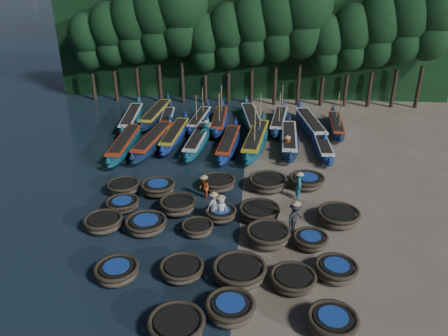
# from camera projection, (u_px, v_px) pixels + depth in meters

# --- Properties ---
(ground) EXTENTS (120.00, 120.00, 0.00)m
(ground) POSITION_uv_depth(u_px,v_px,m) (242.00, 202.00, 26.00)
(ground) COLOR gray
(ground) RESTS_ON ground
(foliage_wall) EXTENTS (40.00, 3.00, 10.00)m
(foliage_wall) POSITION_uv_depth(u_px,v_px,m) (252.00, 47.00, 45.06)
(foliage_wall) COLOR black
(foliage_wall) RESTS_ON ground
(coracle_2) EXTENTS (2.29, 2.29, 0.75)m
(coracle_2) POSITION_uv_depth(u_px,v_px,m) (176.00, 326.00, 16.56)
(coracle_2) COLOR brown
(coracle_2) RESTS_ON ground
(coracle_3) EXTENTS (2.07, 2.07, 0.82)m
(coracle_3) POSITION_uv_depth(u_px,v_px,m) (230.00, 309.00, 17.30)
(coracle_3) COLOR brown
(coracle_3) RESTS_ON ground
(coracle_4) EXTENTS (2.32, 2.32, 0.80)m
(coracle_4) POSITION_uv_depth(u_px,v_px,m) (332.00, 323.00, 16.65)
(coracle_4) COLOR brown
(coracle_4) RESTS_ON ground
(coracle_5) EXTENTS (2.41, 2.41, 0.74)m
(coracle_5) POSITION_uv_depth(u_px,v_px,m) (117.00, 271.00, 19.47)
(coracle_5) COLOR brown
(coracle_5) RESTS_ON ground
(coracle_6) EXTENTS (2.42, 2.42, 0.67)m
(coracle_6) POSITION_uv_depth(u_px,v_px,m) (182.00, 269.00, 19.67)
(coracle_6) COLOR brown
(coracle_6) RESTS_ON ground
(coracle_7) EXTENTS (2.59, 2.59, 0.83)m
(coracle_7) POSITION_uv_depth(u_px,v_px,m) (239.00, 272.00, 19.38)
(coracle_7) COLOR brown
(coracle_7) RESTS_ON ground
(coracle_8) EXTENTS (2.06, 2.06, 0.68)m
(coracle_8) POSITION_uv_depth(u_px,v_px,m) (293.00, 280.00, 19.02)
(coracle_8) COLOR brown
(coracle_8) RESTS_ON ground
(coracle_9) EXTENTS (2.34, 2.34, 0.75)m
(coracle_9) POSITION_uv_depth(u_px,v_px,m) (336.00, 270.00, 19.55)
(coracle_9) COLOR brown
(coracle_9) RESTS_ON ground
(coracle_10) EXTENTS (2.37, 2.37, 0.73)m
(coracle_10) POSITION_uv_depth(u_px,v_px,m) (103.00, 223.00, 23.14)
(coracle_10) COLOR brown
(coracle_10) RESTS_ON ground
(coracle_11) EXTENTS (2.30, 2.30, 0.74)m
(coracle_11) POSITION_uv_depth(u_px,v_px,m) (146.00, 224.00, 22.97)
(coracle_11) COLOR brown
(coracle_11) RESTS_ON ground
(coracle_12) EXTENTS (2.00, 2.00, 0.64)m
(coracle_12) POSITION_uv_depth(u_px,v_px,m) (197.00, 228.00, 22.75)
(coracle_12) COLOR brown
(coracle_12) RESTS_ON ground
(coracle_13) EXTENTS (2.34, 2.34, 0.84)m
(coracle_13) POSITION_uv_depth(u_px,v_px,m) (268.00, 236.00, 21.92)
(coracle_13) COLOR brown
(coracle_13) RESTS_ON ground
(coracle_14) EXTENTS (1.89, 1.89, 0.69)m
(coracle_14) POSITION_uv_depth(u_px,v_px,m) (310.00, 240.00, 21.70)
(coracle_14) COLOR brown
(coracle_14) RESTS_ON ground
(coracle_15) EXTENTS (2.08, 2.08, 0.64)m
(coracle_15) POSITION_uv_depth(u_px,v_px,m) (122.00, 204.00, 24.99)
(coracle_15) COLOR brown
(coracle_15) RESTS_ON ground
(coracle_16) EXTENTS (2.20, 2.20, 0.85)m
(coracle_16) POSITION_uv_depth(u_px,v_px,m) (178.00, 205.00, 24.64)
(coracle_16) COLOR brown
(coracle_16) RESTS_ON ground
(coracle_17) EXTENTS (1.79, 1.79, 0.71)m
(coracle_17) POSITION_uv_depth(u_px,v_px,m) (221.00, 214.00, 23.96)
(coracle_17) COLOR brown
(coracle_17) RESTS_ON ground
(coracle_18) EXTENTS (2.73, 2.73, 0.76)m
(coracle_18) POSITION_uv_depth(u_px,v_px,m) (259.00, 212.00, 24.10)
(coracle_18) COLOR brown
(coracle_18) RESTS_ON ground
(coracle_19) EXTENTS (2.62, 2.62, 0.79)m
(coracle_19) POSITION_uv_depth(u_px,v_px,m) (338.00, 216.00, 23.64)
(coracle_19) COLOR brown
(coracle_19) RESTS_ON ground
(coracle_20) EXTENTS (2.45, 2.45, 0.72)m
(coracle_20) POSITION_uv_depth(u_px,v_px,m) (123.00, 187.00, 26.84)
(coracle_20) COLOR brown
(coracle_20) RESTS_ON ground
(coracle_21) EXTENTS (2.28, 2.28, 0.79)m
(coracle_21) POSITION_uv_depth(u_px,v_px,m) (158.00, 188.00, 26.65)
(coracle_21) COLOR brown
(coracle_21) RESTS_ON ground
(coracle_22) EXTENTS (2.53, 2.53, 0.73)m
(coracle_22) POSITION_uv_depth(u_px,v_px,m) (218.00, 183.00, 27.30)
(coracle_22) COLOR brown
(coracle_22) RESTS_ON ground
(coracle_23) EXTENTS (2.43, 2.43, 0.81)m
(coracle_23) POSITION_uv_depth(u_px,v_px,m) (268.00, 183.00, 27.24)
(coracle_23) COLOR brown
(coracle_23) RESTS_ON ground
(coracle_24) EXTENTS (2.65, 2.65, 0.77)m
(coracle_24) POSITION_uv_depth(u_px,v_px,m) (307.00, 181.00, 27.50)
(coracle_24) COLOR brown
(coracle_24) RESTS_ON ground
(long_boat_1) EXTENTS (1.63, 8.61, 1.52)m
(long_boat_1) POSITION_uv_depth(u_px,v_px,m) (125.00, 144.00, 32.82)
(long_boat_1) COLOR #0E4752
(long_boat_1) RESTS_ON ground
(long_boat_2) EXTENTS (2.53, 8.66, 1.53)m
(long_boat_2) POSITION_uv_depth(u_px,v_px,m) (153.00, 141.00, 33.33)
(long_boat_2) COLOR #0E1A34
(long_boat_2) RESTS_ON ground
(long_boat_3) EXTENTS (1.86, 8.11, 1.43)m
(long_boat_3) POSITION_uv_depth(u_px,v_px,m) (175.00, 135.00, 34.51)
(long_boat_3) COLOR navy
(long_boat_3) RESTS_ON ground
(long_boat_4) EXTENTS (2.01, 8.08, 1.43)m
(long_boat_4) POSITION_uv_depth(u_px,v_px,m) (198.00, 141.00, 33.46)
(long_boat_4) COLOR #0E4752
(long_boat_4) RESTS_ON ground
(long_boat_5) EXTENTS (2.03, 7.92, 1.40)m
(long_boat_5) POSITION_uv_depth(u_px,v_px,m) (229.00, 143.00, 32.96)
(long_boat_5) COLOR navy
(long_boat_5) RESTS_ON ground
(long_boat_6) EXTENTS (2.76, 9.14, 3.91)m
(long_boat_6) POSITION_uv_depth(u_px,v_px,m) (256.00, 140.00, 33.36)
(long_boat_6) COLOR #0E4752
(long_boat_6) RESTS_ON ground
(long_boat_7) EXTENTS (1.85, 8.49, 1.50)m
(long_boat_7) POSITION_uv_depth(u_px,v_px,m) (289.00, 140.00, 33.52)
(long_boat_7) COLOR #0E1A34
(long_boat_7) RESTS_ON ground
(long_boat_8) EXTENTS (1.45, 7.37, 1.30)m
(long_boat_8) POSITION_uv_depth(u_px,v_px,m) (322.00, 145.00, 32.74)
(long_boat_8) COLOR navy
(long_boat_8) RESTS_ON ground
(long_boat_9) EXTENTS (2.29, 8.48, 1.50)m
(long_boat_9) POSITION_uv_depth(u_px,v_px,m) (132.00, 119.00, 38.10)
(long_boat_9) COLOR #0E4752
(long_boat_9) RESTS_ON ground
(long_boat_10) EXTENTS (2.07, 8.66, 1.53)m
(long_boat_10) POSITION_uv_depth(u_px,v_px,m) (156.00, 114.00, 39.12)
(long_boat_10) COLOR #0E1A34
(long_boat_10) RESTS_ON ground
(long_boat_11) EXTENTS (1.95, 7.43, 1.31)m
(long_boat_11) POSITION_uv_depth(u_px,v_px,m) (167.00, 121.00, 37.76)
(long_boat_11) COLOR #0E1A34
(long_boat_11) RESTS_ON ground
(long_boat_12) EXTENTS (2.00, 7.25, 3.09)m
(long_boat_12) POSITION_uv_depth(u_px,v_px,m) (199.00, 120.00, 38.08)
(long_boat_12) COLOR navy
(long_boat_12) RESTS_ON ground
(long_boat_13) EXTENTS (1.48, 8.01, 3.40)m
(long_boat_13) POSITION_uv_depth(u_px,v_px,m) (220.00, 121.00, 37.67)
(long_boat_13) COLOR navy
(long_boat_13) RESTS_ON ground
(long_boat_14) EXTENTS (2.78, 8.69, 1.55)m
(long_boat_14) POSITION_uv_depth(u_px,v_px,m) (251.00, 119.00, 37.97)
(long_boat_14) COLOR #0E4752
(long_boat_14) RESTS_ON ground
(long_boat_15) EXTENTS (2.35, 7.99, 3.42)m
(long_boat_15) POSITION_uv_depth(u_px,v_px,m) (279.00, 121.00, 37.64)
(long_boat_15) COLOR navy
(long_boat_15) RESTS_ON ground
(long_boat_16) EXTENTS (2.82, 8.66, 1.54)m
(long_boat_16) POSITION_uv_depth(u_px,v_px,m) (310.00, 125.00, 36.63)
(long_boat_16) COLOR navy
(long_boat_16) RESTS_ON ground
(long_boat_17) EXTENTS (1.70, 7.31, 3.11)m
(long_boat_17) POSITION_uv_depth(u_px,v_px,m) (336.00, 126.00, 36.68)
(long_boat_17) COLOR #0E1A34
(long_boat_17) RESTS_ON ground
(fisherman_0) EXTENTS (0.87, 0.69, 1.77)m
(fisherman_0) POSITION_uv_depth(u_px,v_px,m) (221.00, 208.00, 23.68)
(fisherman_0) COLOR silver
(fisherman_0) RESTS_ON ground
(fisherman_1) EXTENTS (0.52, 0.64, 1.91)m
(fisherman_1) POSITION_uv_depth(u_px,v_px,m) (299.00, 185.00, 25.91)
(fisherman_1) COLOR #1B6973
(fisherman_1) RESTS_ON ground
(fisherman_2) EXTENTS (0.76, 0.86, 1.70)m
(fisherman_2) POSITION_uv_depth(u_px,v_px,m) (204.00, 187.00, 25.99)
(fisherman_2) COLOR #B34417
(fisherman_2) RESTS_ON ground
(fisherman_3) EXTENTS (1.22, 1.32, 1.99)m
(fisherman_3) POSITION_uv_depth(u_px,v_px,m) (295.00, 217.00, 22.67)
(fisherman_3) COLOR black
(fisherman_3) RESTS_ON ground
(fisherman_4) EXTENTS (0.98, 1.08, 1.97)m
(fisherman_4) POSITION_uv_depth(u_px,v_px,m) (214.00, 207.00, 23.61)
(fisherman_4) COLOR silver
(fisherman_4) RESTS_ON ground
(fisherman_5) EXTENTS (1.55, 1.55, 1.99)m
(fisherman_5) POSITION_uv_depth(u_px,v_px,m) (206.00, 131.00, 34.20)
(fisherman_5) COLOR #1B6973
(fisherman_5) RESTS_ON ground
(fisherman_6) EXTENTS (0.86, 0.85, 1.70)m
(fisherman_6) POSITION_uv_depth(u_px,v_px,m) (287.00, 145.00, 31.87)
(fisherman_6) COLOR #B34417
(fisherman_6) RESTS_ON ground
(tree_0) EXTENTS (3.68, 3.68, 8.68)m
(tree_0) POSITION_uv_depth(u_px,v_px,m) (88.00, 41.00, 42.63)
(tree_0) COLOR black
(tree_0) RESTS_ON ground
(tree_1) EXTENTS (4.09, 4.09, 9.65)m
(tree_1) POSITION_uv_depth(u_px,v_px,m) (110.00, 34.00, 42.18)
(tree_1) COLOR black
(tree_1) RESTS_ON ground
(tree_2) EXTENTS (4.51, 4.51, 10.63)m
(tree_2) POSITION_uv_depth(u_px,v_px,m) (133.00, 27.00, 41.73)
(tree_2) COLOR black
(tree_2) RESTS_ON ground
(tree_3) EXTENTS (4.92, 4.92, 11.60)m
(tree_3) POSITION_uv_depth(u_px,v_px,m) (156.00, 20.00, 41.27)
(tree_3) COLOR black
(tree_3) RESTS_ON ground
(tree_4) EXTENTS (5.34, 5.34, 12.58)m
(tree_4) POSITION_uv_depth(u_px,v_px,m) (180.00, 13.00, 40.82)
(tree_4) COLOR black
(tree_4) RESTS_ON ground
(tree_5) EXTENTS (3.68, 3.68, 8.68)m
(tree_5) POSITION_uv_depth(u_px,v_px,m) (205.00, 43.00, 41.81)
(tree_5) COLOR black
(tree_5) RESTS_ON ground
(tree_6) EXTENTS (4.09, 4.09, 9.65)m
(tree_6) POSITION_uv_depth(u_px,v_px,m) (229.00, 36.00, 41.36)
(tree_6) COLOR black
(tree_6) RESTS_ON ground
(tree_7) EXTENTS (4.51, 4.51, 10.63)m
(tree_7) POSITION_uv_depth(u_px,v_px,m) (253.00, 28.00, 40.91)
(tree_7) COLOR black
(tree_7) RESTS_ON ground
(tree_8) EXTENTS (4.92, 4.92, 11.60)m
(tree_8) POSITION_uv_depth(u_px,v_px,m) (278.00, 21.00, 40.46)
(tree_8) COLOR black
(tree_8) RESTS_ON ground
(tree_9) EXTENTS (5.34, 5.34, 12.58)m
(tree_9) POSITION_uv_depth(u_px,v_px,m) (304.00, 14.00, 40.00)
(tree_9) COLOR black
(tree_9) RESTS_ON ground
(tree_10) EXTENTS (3.68, 3.68, 8.68)m
(tree_10) POSITION_uv_depth(u_px,v_px,m) (326.00, 44.00, 40.99)
(tree_10) COLOR black
(tree_10) RESTS_ON ground
(tree_11) EXTENTS (4.09, 4.09, 9.65)m
(tree_11) POSITION_uv_depth(u_px,v_px,m) (352.00, 37.00, 40.54)
(tree_11) COLOR black
(tree_11) RESTS_ON ground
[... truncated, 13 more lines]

